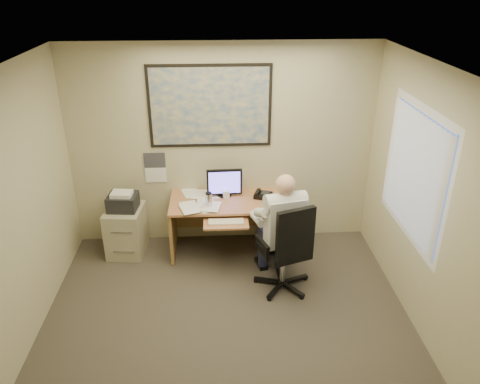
{
  "coord_description": "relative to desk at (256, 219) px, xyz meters",
  "views": [
    {
      "loc": [
        -0.08,
        -3.55,
        3.47
      ],
      "look_at": [
        0.18,
        1.3,
        1.14
      ],
      "focal_mm": 35.0,
      "sensor_mm": 36.0,
      "label": 1
    }
  ],
  "objects": [
    {
      "name": "room_shell",
      "position": [
        -0.43,
        -1.9,
        0.91
      ],
      "size": [
        4.0,
        4.5,
        2.7
      ],
      "color": "#3C372E",
      "rests_on": "ground"
    },
    {
      "name": "desk",
      "position": [
        0.0,
        0.0,
        0.0
      ],
      "size": [
        1.6,
        0.97,
        1.12
      ],
      "color": "#B87B4F",
      "rests_on": "ground"
    },
    {
      "name": "world_map",
      "position": [
        -0.58,
        0.33,
        1.46
      ],
      "size": [
        1.56,
        0.03,
        1.06
      ],
      "primitive_type": "cube",
      "color": "#1E4C93",
      "rests_on": "room_shell"
    },
    {
      "name": "wall_calendar",
      "position": [
        -1.33,
        0.34,
        0.64
      ],
      "size": [
        0.28,
        0.01,
        0.42
      ],
      "primitive_type": "cube",
      "color": "white",
      "rests_on": "room_shell"
    },
    {
      "name": "window_blinds",
      "position": [
        1.54,
        -1.1,
        1.11
      ],
      "size": [
        0.06,
        1.4,
        1.3
      ],
      "primitive_type": null,
      "color": "silver",
      "rests_on": "room_shell"
    },
    {
      "name": "filing_cabinet",
      "position": [
        -1.73,
        0.02,
        -0.06
      ],
      "size": [
        0.51,
        0.59,
        0.9
      ],
      "rotation": [
        0.0,
        0.0,
        -0.1
      ],
      "color": "#A9A588",
      "rests_on": "ground"
    },
    {
      "name": "office_chair",
      "position": [
        0.23,
        -0.92,
        -0.1
      ],
      "size": [
        0.88,
        0.88,
        1.16
      ],
      "rotation": [
        0.0,
        0.0,
        0.34
      ],
      "color": "black",
      "rests_on": "ground"
    },
    {
      "name": "person",
      "position": [
        0.24,
        -0.83,
        0.28
      ],
      "size": [
        0.77,
        0.96,
        1.45
      ],
      "primitive_type": null,
      "rotation": [
        0.0,
        0.0,
        0.22
      ],
      "color": "silver",
      "rests_on": "office_chair"
    }
  ]
}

